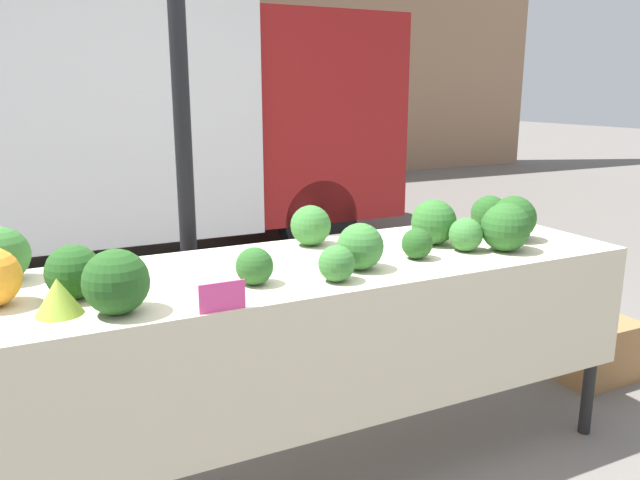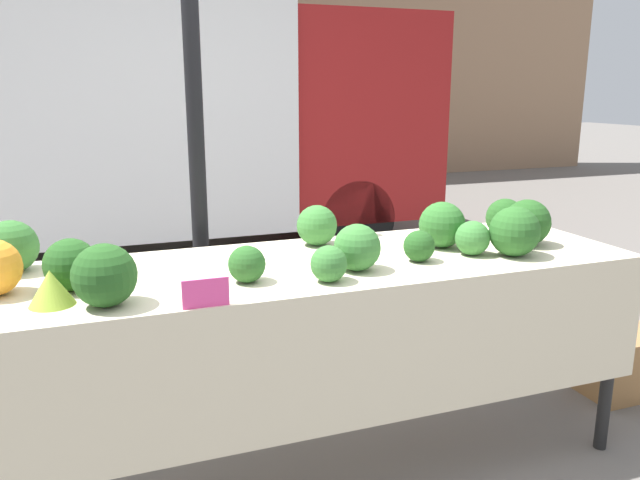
{
  "view_description": "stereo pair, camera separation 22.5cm",
  "coord_description": "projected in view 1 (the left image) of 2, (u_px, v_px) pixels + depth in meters",
  "views": [
    {
      "loc": [
        -0.97,
        -1.97,
        1.44
      ],
      "look_at": [
        0.0,
        0.0,
        0.91
      ],
      "focal_mm": 35.0,
      "sensor_mm": 36.0,
      "label": 1
    },
    {
      "loc": [
        -0.76,
        -2.06,
        1.44
      ],
      "look_at": [
        0.0,
        0.0,
        0.91
      ],
      "focal_mm": 35.0,
      "sensor_mm": 36.0,
      "label": 2
    }
  ],
  "objects": [
    {
      "name": "broccoli_head_7",
      "position": [
        1.0,
        255.0,
        2.02
      ],
      "size": [
        0.18,
        0.18,
        0.18
      ],
      "color": "#336B2D",
      "rests_on": "market_table"
    },
    {
      "name": "broccoli_head_12",
      "position": [
        337.0,
        264.0,
        2.02
      ],
      "size": [
        0.12,
        0.12,
        0.12
      ],
      "color": "#387533",
      "rests_on": "market_table"
    },
    {
      "name": "ground_plane",
      "position": [
        320.0,
        462.0,
        2.47
      ],
      "size": [
        40.0,
        40.0,
        0.0
      ],
      "primitive_type": "plane",
      "color": "slate"
    },
    {
      "name": "romanesco_head",
      "position": [
        58.0,
        296.0,
        1.73
      ],
      "size": [
        0.13,
        0.13,
        0.11
      ],
      "color": "#93B238",
      "rests_on": "market_table"
    },
    {
      "name": "broccoli_head_2",
      "position": [
        489.0,
        214.0,
        2.72
      ],
      "size": [
        0.16,
        0.16,
        0.16
      ],
      "color": "#23511E",
      "rests_on": "market_table"
    },
    {
      "name": "broccoli_head_6",
      "position": [
        417.0,
        244.0,
        2.3
      ],
      "size": [
        0.11,
        0.11,
        0.11
      ],
      "color": "#23511E",
      "rests_on": "market_table"
    },
    {
      "name": "broccoli_head_8",
      "position": [
        434.0,
        222.0,
        2.5
      ],
      "size": [
        0.18,
        0.18,
        0.18
      ],
      "color": "#2D6628",
      "rests_on": "market_table"
    },
    {
      "name": "broccoli_head_3",
      "position": [
        360.0,
        247.0,
        2.15
      ],
      "size": [
        0.16,
        0.16,
        0.16
      ],
      "color": "#387533",
      "rests_on": "market_table"
    },
    {
      "name": "price_sign",
      "position": [
        222.0,
        297.0,
        1.76
      ],
      "size": [
        0.14,
        0.01,
        0.09
      ],
      "color": "#EF4793",
      "rests_on": "market_table"
    },
    {
      "name": "parked_truck",
      "position": [
        112.0,
        90.0,
        5.22
      ],
      "size": [
        4.38,
        1.96,
        2.76
      ],
      "color": "white",
      "rests_on": "ground_plane"
    },
    {
      "name": "broccoli_head_9",
      "position": [
        466.0,
        235.0,
        2.4
      ],
      "size": [
        0.13,
        0.13,
        0.13
      ],
      "color": "#387533",
      "rests_on": "market_table"
    },
    {
      "name": "broccoli_head_1",
      "position": [
        116.0,
        282.0,
        1.73
      ],
      "size": [
        0.19,
        0.19,
        0.19
      ],
      "color": "#23511E",
      "rests_on": "market_table"
    },
    {
      "name": "produce_crate",
      "position": [
        596.0,
        350.0,
        3.16
      ],
      "size": [
        0.4,
        0.28,
        0.3
      ],
      "color": "#9E7042",
      "rests_on": "ground_plane"
    },
    {
      "name": "broccoli_head_0",
      "position": [
        255.0,
        266.0,
        1.99
      ],
      "size": [
        0.12,
        0.12,
        0.12
      ],
      "color": "#285B23",
      "rests_on": "market_table"
    },
    {
      "name": "broccoli_head_5",
      "position": [
        73.0,
        272.0,
        1.85
      ],
      "size": [
        0.16,
        0.16,
        0.16
      ],
      "color": "#23511E",
      "rests_on": "market_table"
    },
    {
      "name": "broccoli_head_11",
      "position": [
        513.0,
        218.0,
        2.57
      ],
      "size": [
        0.18,
        0.18,
        0.18
      ],
      "color": "#23511E",
      "rests_on": "market_table"
    },
    {
      "name": "market_table",
      "position": [
        328.0,
        293.0,
        2.24
      ],
      "size": [
        2.36,
        0.72,
        0.83
      ],
      "color": "beige",
      "rests_on": "ground_plane"
    },
    {
      "name": "broccoli_head_10",
      "position": [
        506.0,
        227.0,
        2.4
      ],
      "size": [
        0.19,
        0.19,
        0.19
      ],
      "color": "#285B23",
      "rests_on": "market_table"
    },
    {
      "name": "broccoli_head_4",
      "position": [
        311.0,
        226.0,
        2.49
      ],
      "size": [
        0.16,
        0.16,
        0.16
      ],
      "color": "#387533",
      "rests_on": "market_table"
    },
    {
      "name": "tent_pole",
      "position": [
        184.0,
        162.0,
        2.56
      ],
      "size": [
        0.07,
        0.07,
        2.29
      ],
      "color": "black",
      "rests_on": "ground_plane"
    }
  ]
}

